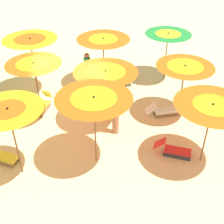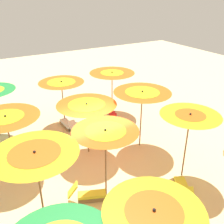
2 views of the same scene
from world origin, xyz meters
TOP-DOWN VIEW (x-y plane):
  - ground at (0.00, 0.00)m, footprint 38.15×38.15m
  - beach_umbrella_1 at (0.71, 4.13)m, footprint 2.05×2.05m
  - beach_umbrella_3 at (2.28, 1.43)m, footprint 2.20×2.20m
  - beach_umbrella_4 at (0.19, 1.21)m, footprint 1.97×1.97m
  - beach_umbrella_5 at (-2.61, 1.76)m, footprint 1.96×1.96m
  - beach_umbrella_6 at (2.49, -1.57)m, footprint 2.29×2.29m
  - beach_umbrella_7 at (-0.35, -1.25)m, footprint 2.28×2.28m
  - beach_umbrella_8 at (-2.44, -0.61)m, footprint 2.26×2.26m
  - beach_umbrella_10 at (-0.41, -4.14)m, footprint 2.12×2.12m
  - beach_umbrella_11 at (-3.04, -3.98)m, footprint 2.28×2.28m
  - lounger_1 at (0.79, 1.17)m, footprint 1.23×0.74m
  - lounger_2 at (-1.98, 2.45)m, footprint 0.93×1.27m
  - lounger_3 at (2.28, -2.25)m, footprint 0.66×1.23m
  - lounger_4 at (-0.36, -3.57)m, footprint 0.42×1.40m
  - lounger_5 at (-2.63, -3.22)m, footprint 0.85×1.27m
  - beachgoer_0 at (2.06, -0.80)m, footprint 0.30×0.30m
  - beachgoer_1 at (-1.13, -1.48)m, footprint 0.30×0.30m

SIDE VIEW (x-z plane):
  - ground at x=0.00m, z-range -0.04..0.00m
  - lounger_3 at x=2.28m, z-range -0.07..0.45m
  - lounger_5 at x=-2.63m, z-range -0.08..0.48m
  - lounger_4 at x=-0.36m, z-range -0.09..0.49m
  - lounger_2 at x=-1.98m, z-range -0.09..0.50m
  - lounger_1 at x=0.79m, z-range -0.13..0.55m
  - beachgoer_0 at x=2.06m, z-range 0.05..1.82m
  - beachgoer_1 at x=-1.13m, z-range 0.05..1.89m
  - beach_umbrella_10 at x=-0.41m, z-range 0.84..3.03m
  - beach_umbrella_7 at x=-0.35m, z-range 0.88..3.06m
  - beach_umbrella_1 at x=0.71m, z-range 0.86..3.09m
  - beach_umbrella_6 at x=2.49m, z-range 0.86..3.10m
  - beach_umbrella_11 at x=-3.04m, z-range 0.90..3.18m
  - beach_umbrella_4 at x=0.19m, z-range 0.96..3.39m
  - beach_umbrella_5 at x=-2.61m, z-range 1.03..3.50m
  - beach_umbrella_8 at x=-2.44m, z-range 1.02..3.51m
  - beach_umbrella_3 at x=2.28m, z-range 1.01..3.53m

